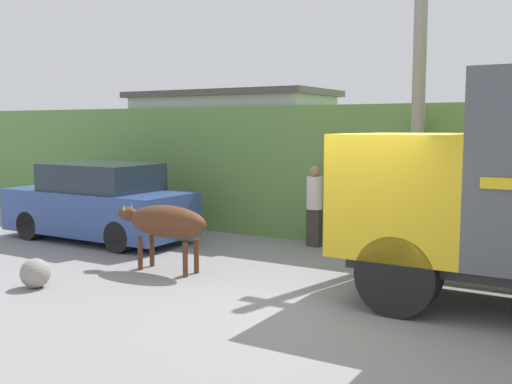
{
  "coord_description": "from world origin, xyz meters",
  "views": [
    {
      "loc": [
        3.27,
        -7.84,
        2.61
      ],
      "look_at": [
        -1.83,
        0.74,
        1.49
      ],
      "focal_mm": 42.0,
      "sensor_mm": 36.0,
      "label": 1
    }
  ],
  "objects": [
    {
      "name": "parked_suv",
      "position": [
        -6.69,
        1.91,
        0.84
      ],
      "size": [
        4.44,
        1.83,
        1.75
      ],
      "rotation": [
        0.0,
        0.0,
        0.02
      ],
      "color": "#334C8C",
      "rests_on": "ground_plane"
    },
    {
      "name": "pedestrian_on_hill",
      "position": [
        -2.17,
        3.77,
        0.97
      ],
      "size": [
        0.36,
        0.36,
        1.75
      ],
      "rotation": [
        0.0,
        0.0,
        3.1
      ],
      "color": "#38332D",
      "rests_on": "ground_plane"
    },
    {
      "name": "roadside_rock",
      "position": [
        -4.6,
        -1.56,
        0.24
      ],
      "size": [
        0.48,
        0.48,
        0.48
      ],
      "color": "gray",
      "rests_on": "ground_plane"
    },
    {
      "name": "ground_plane",
      "position": [
        0.0,
        0.0,
        0.0
      ],
      "size": [
        60.0,
        60.0,
        0.0
      ],
      "primitive_type": "plane",
      "color": "gray"
    },
    {
      "name": "hillside_embankment",
      "position": [
        0.0,
        6.74,
        1.53
      ],
      "size": [
        32.0,
        5.11,
        3.05
      ],
      "color": "#608C47",
      "rests_on": "ground_plane"
    },
    {
      "name": "building_backdrop",
      "position": [
        -5.57,
        5.69,
        1.77
      ],
      "size": [
        5.43,
        2.7,
        3.51
      ],
      "color": "#B2BCAD",
      "rests_on": "ground_plane"
    },
    {
      "name": "brown_cow",
      "position": [
        -3.51,
        0.39,
        0.89
      ],
      "size": [
        1.98,
        0.59,
        1.19
      ],
      "rotation": [
        0.0,
        0.0,
        -0.07
      ],
      "color": "#512D19",
      "rests_on": "ground_plane"
    },
    {
      "name": "utility_pole",
      "position": [
        -0.01,
        3.82,
        3.3
      ],
      "size": [
        0.9,
        0.26,
        6.39
      ],
      "color": "gray",
      "rests_on": "ground_plane"
    }
  ]
}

